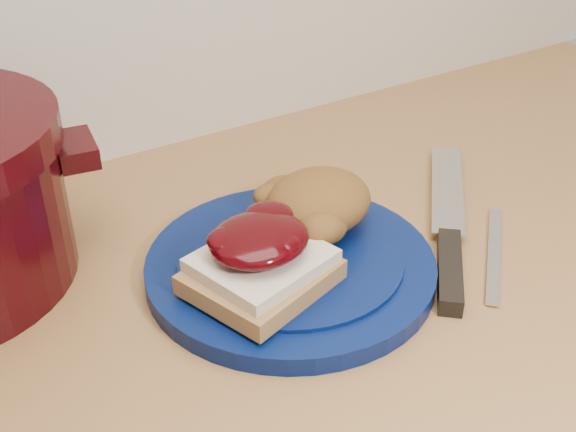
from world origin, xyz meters
TOP-DOWN VIEW (x-y plane):
  - plate at (0.04, 1.49)m, footprint 0.32×0.32m
  - sandwich at (-0.00, 1.47)m, footprint 0.14×0.13m
  - stuffing_mound at (0.09, 1.52)m, footprint 0.13×0.11m
  - chef_knife at (0.19, 1.44)m, footprint 0.23×0.25m
  - butter_knife at (0.22, 1.41)m, footprint 0.13×0.12m

SIDE VIEW (x-z plane):
  - butter_knife at x=0.22m, z-range 0.90..0.90m
  - plate at x=0.04m, z-range 0.90..0.92m
  - chef_knife at x=0.19m, z-range 0.90..0.92m
  - sandwich at x=0.00m, z-range 0.92..0.97m
  - stuffing_mound at x=0.09m, z-range 0.92..0.98m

